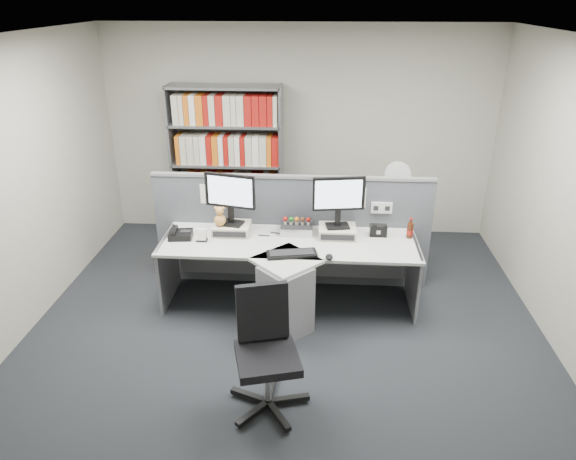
# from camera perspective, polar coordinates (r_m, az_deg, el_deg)

# --- Properties ---
(ground) EXTENTS (5.50, 5.50, 0.00)m
(ground) POSITION_cam_1_polar(r_m,az_deg,el_deg) (4.98, -0.51, -12.83)
(ground) COLOR #26282C
(ground) RESTS_ON ground
(room_shell) EXTENTS (5.04, 5.54, 2.72)m
(room_shell) POSITION_cam_1_polar(r_m,az_deg,el_deg) (4.15, -0.61, 7.26)
(room_shell) COLOR #ADAB9A
(room_shell) RESTS_ON ground
(partition) EXTENTS (3.00, 0.08, 1.27)m
(partition) POSITION_cam_1_polar(r_m,az_deg,el_deg) (5.72, 0.45, 0.00)
(partition) COLOR #50545B
(partition) RESTS_ON ground
(desk) EXTENTS (2.60, 1.20, 0.72)m
(desk) POSITION_cam_1_polar(r_m,az_deg,el_deg) (5.23, -0.04, -4.88)
(desk) COLOR beige
(desk) RESTS_ON ground
(monitor_riser_left) EXTENTS (0.38, 0.31, 0.10)m
(monitor_riser_left) POSITION_cam_1_polar(r_m,az_deg,el_deg) (5.49, -6.16, 0.16)
(monitor_riser_left) COLOR beige
(monitor_riser_left) RESTS_ON desk
(monitor_riser_right) EXTENTS (0.38, 0.31, 0.10)m
(monitor_riser_right) POSITION_cam_1_polar(r_m,az_deg,el_deg) (5.42, 5.38, -0.16)
(monitor_riser_right) COLOR beige
(monitor_riser_right) RESTS_ON desk
(monitor_left) EXTENTS (0.53, 0.22, 0.54)m
(monitor_left) POSITION_cam_1_polar(r_m,az_deg,el_deg) (5.35, -6.33, 3.82)
(monitor_left) COLOR black
(monitor_left) RESTS_ON monitor_riser_left
(monitor_right) EXTENTS (0.53, 0.20, 0.54)m
(monitor_right) POSITION_cam_1_polar(r_m,az_deg,el_deg) (5.28, 5.53, 3.51)
(monitor_right) COLOR black
(monitor_right) RESTS_ON monitor_riser_right
(desktop_pc) EXTENTS (0.33, 0.30, 0.09)m
(desktop_pc) POSITION_cam_1_polar(r_m,az_deg,el_deg) (5.50, 0.97, 0.25)
(desktop_pc) COLOR black
(desktop_pc) RESTS_ON desk
(figurines) EXTENTS (0.29, 0.05, 0.09)m
(figurines) POSITION_cam_1_polar(r_m,az_deg,el_deg) (5.44, 0.96, 1.10)
(figurines) COLOR beige
(figurines) RESTS_ON desktop_pc
(keyboard) EXTENTS (0.50, 0.27, 0.03)m
(keyboard) POSITION_cam_1_polar(r_m,az_deg,el_deg) (5.02, 0.41, -2.60)
(keyboard) COLOR black
(keyboard) RESTS_ON desk
(mouse) EXTENTS (0.07, 0.11, 0.04)m
(mouse) POSITION_cam_1_polar(r_m,az_deg,el_deg) (4.96, 4.51, -2.95)
(mouse) COLOR black
(mouse) RESTS_ON desk
(desk_phone) EXTENTS (0.25, 0.23, 0.10)m
(desk_phone) POSITION_cam_1_polar(r_m,az_deg,el_deg) (5.48, -11.67, -0.45)
(desk_phone) COLOR black
(desk_phone) RESTS_ON desk
(desk_calendar) EXTENTS (0.11, 0.08, 0.13)m
(desk_calendar) POSITION_cam_1_polar(r_m,az_deg,el_deg) (5.35, -9.39, -0.65)
(desk_calendar) COLOR black
(desk_calendar) RESTS_ON desk
(plush_toy) EXTENTS (0.12, 0.12, 0.21)m
(plush_toy) POSITION_cam_1_polar(r_m,az_deg,el_deg) (5.42, -7.42, 1.34)
(plush_toy) COLOR #D49346
(plush_toy) RESTS_ON monitor_riser_left
(speaker) EXTENTS (0.18, 0.10, 0.12)m
(speaker) POSITION_cam_1_polar(r_m,az_deg,el_deg) (5.48, 9.78, -0.04)
(speaker) COLOR black
(speaker) RESTS_ON desk
(cola_bottle) EXTENTS (0.07, 0.07, 0.22)m
(cola_bottle) POSITION_cam_1_polar(r_m,az_deg,el_deg) (5.49, 13.14, -0.04)
(cola_bottle) COLOR #3F190A
(cola_bottle) RESTS_ON desk
(shelving_unit) EXTENTS (1.41, 0.40, 2.00)m
(shelving_unit) POSITION_cam_1_polar(r_m,az_deg,el_deg) (6.82, -6.60, 6.88)
(shelving_unit) COLOR slate
(shelving_unit) RESTS_ON ground
(filing_cabinet) EXTENTS (0.45, 0.61, 0.70)m
(filing_cabinet) POSITION_cam_1_polar(r_m,az_deg,el_deg) (6.58, 11.29, 0.03)
(filing_cabinet) COLOR slate
(filing_cabinet) RESTS_ON ground
(desk_fan) EXTENTS (0.31, 0.18, 0.52)m
(desk_fan) POSITION_cam_1_polar(r_m,az_deg,el_deg) (6.33, 11.79, 5.62)
(desk_fan) COLOR white
(desk_fan) RESTS_ON filing_cabinet
(office_chair) EXTENTS (0.65, 0.63, 0.98)m
(office_chair) POSITION_cam_1_polar(r_m,az_deg,el_deg) (4.14, -2.45, -12.60)
(office_chair) COLOR silver
(office_chair) RESTS_ON ground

